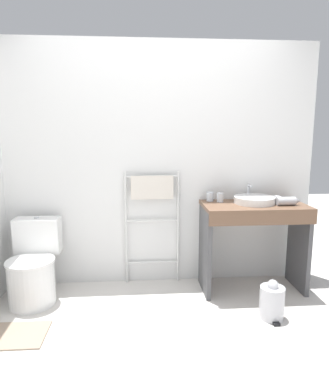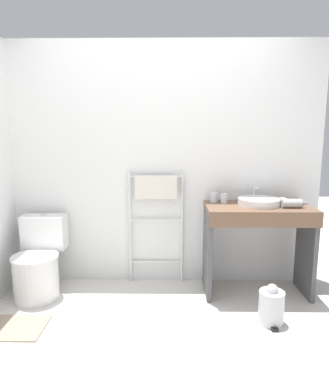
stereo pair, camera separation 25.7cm
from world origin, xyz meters
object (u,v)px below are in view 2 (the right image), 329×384
towel_radiator (156,201)px  cup_near_wall (214,197)px  sink_basin (259,201)px  cup_near_edge (224,198)px  toilet (38,264)px  trash_bin (271,306)px  hair_dryer (292,203)px

towel_radiator → cup_near_wall: bearing=-5.0°
towel_radiator → cup_near_wall: (0.56, -0.05, 0.05)m
sink_basin → cup_near_wall: size_ratio=4.32×
cup_near_edge → toilet: bearing=-173.6°
sink_basin → cup_near_wall: (-0.40, 0.14, 0.01)m
trash_bin → toilet: bearing=167.1°
cup_near_wall → sink_basin: bearing=-18.9°
cup_near_edge → hair_dryer: (0.58, -0.18, -0.00)m
towel_radiator → cup_near_wall: 0.57m
hair_dryer → trash_bin: hair_dryer is taller
toilet → sink_basin: (2.04, 0.11, 0.58)m
cup_near_edge → trash_bin: (0.29, -0.66, -0.74)m
toilet → trash_bin: 2.08m
towel_radiator → cup_near_wall: towel_radiator is taller
sink_basin → trash_bin: size_ratio=1.15×
cup_near_edge → towel_radiator: bearing=171.3°
towel_radiator → sink_basin: bearing=-10.9°
towel_radiator → hair_dryer: bearing=-13.0°
toilet → towel_radiator: towel_radiator is taller
cup_near_wall → trash_bin: cup_near_wall is taller
hair_dryer → trash_bin: bearing=-121.0°
toilet → cup_near_edge: 1.84m
towel_radiator → hair_dryer: towel_radiator is taller
cup_near_wall → cup_near_edge: cup_near_edge is taller
sink_basin → hair_dryer: size_ratio=1.68×
hair_dryer → sink_basin: bearing=159.6°
toilet → cup_near_wall: 1.76m
sink_basin → cup_near_wall: bearing=161.1°
toilet → towel_radiator: bearing=15.1°
hair_dryer → towel_radiator: bearing=167.0°
hair_dryer → trash_bin: size_ratio=0.69×
cup_near_wall → cup_near_edge: bearing=-29.9°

